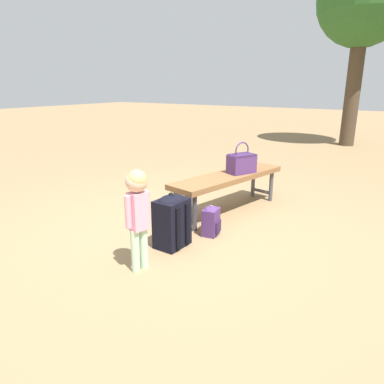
% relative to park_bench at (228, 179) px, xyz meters
% --- Properties ---
extents(ground_plane, '(40.00, 40.00, 0.00)m').
position_rel_park_bench_xyz_m(ground_plane, '(0.89, -0.04, -0.39)').
color(ground_plane, '#8C704C').
rests_on(ground_plane, ground).
extents(park_bench, '(1.65, 0.72, 0.45)m').
position_rel_park_bench_xyz_m(park_bench, '(0.00, 0.00, 0.00)').
color(park_bench, brown).
rests_on(park_bench, ground).
extents(handbag, '(0.37, 0.30, 0.37)m').
position_rel_park_bench_xyz_m(handbag, '(-0.15, 0.09, 0.18)').
color(handbag, '#4C2D66').
rests_on(handbag, park_bench).
extents(child_standing, '(0.22, 0.17, 0.84)m').
position_rel_park_bench_xyz_m(child_standing, '(1.63, 0.05, 0.16)').
color(child_standing, '#B2D8B2').
rests_on(child_standing, ground).
extents(backpack_large, '(0.32, 0.29, 0.52)m').
position_rel_park_bench_xyz_m(backpack_large, '(1.13, 0.01, -0.13)').
color(backpack_large, black).
rests_on(backpack_large, ground).
extents(backpack_small, '(0.21, 0.19, 0.31)m').
position_rel_park_bench_xyz_m(backpack_small, '(0.71, 0.18, -0.24)').
color(backpack_small, '#4C2D66').
rests_on(backpack_small, ground).
extents(tree_far, '(2.04, 2.04, 4.27)m').
position_rel_park_bench_xyz_m(tree_far, '(-5.86, 0.24, 2.79)').
color(tree_far, '#473828').
rests_on(tree_far, ground).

